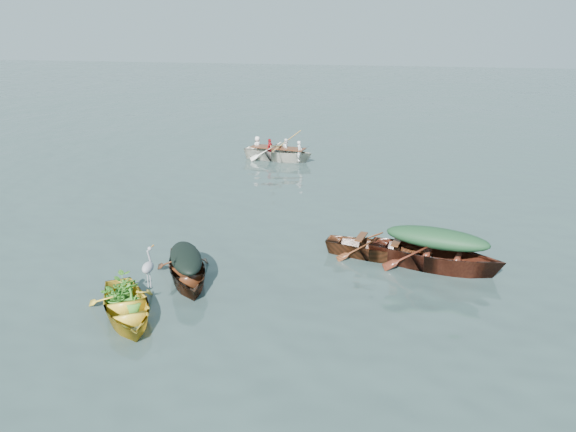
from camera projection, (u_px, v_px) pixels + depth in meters
name	position (u px, v px, depth m)	size (l,w,h in m)	color
ground	(280.00, 289.00, 13.57)	(140.00, 140.00, 0.00)	#2F423F
yellow_dinghy	(127.00, 317.00, 12.29)	(1.45, 3.34, 0.91)	yellow
dark_covered_boat	(187.00, 280.00, 14.03)	(1.35, 3.64, 0.91)	#491E11
green_tarp_boat	(434.00, 268.00, 14.71)	(1.51, 4.84, 1.16)	#532413
open_wooden_boat	(378.00, 258.00, 15.33)	(1.26, 4.04, 0.92)	brown
rowed_boat	(278.00, 160.00, 25.93)	(1.38, 4.60, 1.11)	silver
dark_tarp_cover	(186.00, 256.00, 13.81)	(0.74, 2.00, 0.40)	black
green_tarp_cover	(437.00, 238.00, 14.43)	(0.83, 2.66, 0.52)	#183C21
thwart_benches	(379.00, 242.00, 15.17)	(0.75, 2.02, 0.04)	#43210F
heron	(149.00, 274.00, 12.23)	(0.28, 0.40, 0.92)	#94969C
dinghy_weeds	(121.00, 276.00, 12.52)	(0.70, 0.90, 0.60)	#30721D
rowers	(278.00, 140.00, 25.62)	(1.24, 3.22, 0.76)	silver
oars	(278.00, 148.00, 25.73)	(2.60, 0.60, 0.06)	#A47D3E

